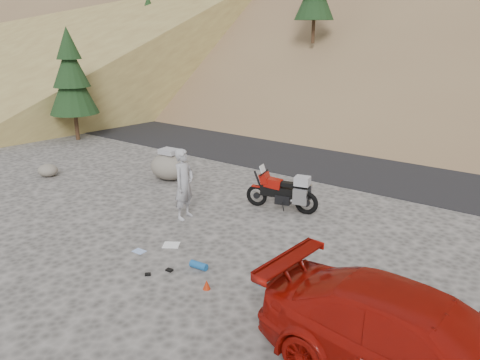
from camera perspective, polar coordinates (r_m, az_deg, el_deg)
The scene contains 14 objects.
ground at distance 12.33m, azimuth -6.38°, elevation -6.05°, with size 140.00×140.00×0.00m, color #43413E.
road at distance 19.50m, azimuth 11.75°, elevation 2.89°, with size 120.00×7.00×0.05m, color black.
conifer_verge at distance 22.70m, azimuth -19.89°, elevation 11.78°, with size 2.20×2.20×5.04m.
motorcycle at distance 13.37m, azimuth 5.49°, elevation -1.48°, with size 2.15×0.90×1.29m.
man at distance 13.09m, azimuth -6.67°, elevation -4.56°, with size 0.72×0.47×1.97m, color #9B9AA0.
boulder at distance 16.24m, azimuth -8.57°, elevation 1.70°, with size 1.55×1.38×1.09m.
small_rock at distance 17.79m, azimuth -22.38°, elevation 1.10°, with size 0.84×0.78×0.43m.
gear_white_cloth at distance 11.56m, azimuth -8.38°, elevation -7.83°, with size 0.39×0.34×0.01m, color white.
gear_blue_mat at distance 10.42m, azimuth -5.06°, elevation -10.33°, with size 0.16×0.16×0.41m, color #195496.
gear_bottle at distance 9.79m, azimuth 2.48°, elevation -12.17°, with size 0.07×0.07×0.20m, color #195496.
gear_funnel at distance 9.67m, azimuth -4.09°, elevation -12.60°, with size 0.16×0.16×0.20m, color #A8270B.
gear_glove_a at distance 10.44m, azimuth -8.61°, elevation -10.80°, with size 0.15×0.10×0.04m, color black.
gear_glove_b at distance 10.35m, azimuth -11.17°, elevation -11.22°, with size 0.12×0.09×0.04m, color black.
gear_blue_cloth at distance 11.39m, azimuth -12.19°, elevation -8.48°, with size 0.29×0.21×0.01m, color #92ADE2.
Camera 1 is at (7.70, -8.18, 5.07)m, focal length 35.00 mm.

